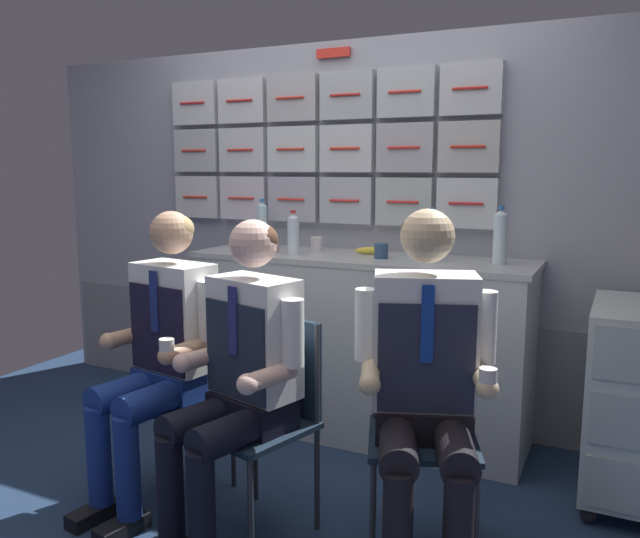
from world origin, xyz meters
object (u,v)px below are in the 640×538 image
Objects in this scene: crew_member_center at (238,370)px; folding_chair_center at (270,400)px; crew_member_left at (160,344)px; water_bottle_short at (431,236)px; snack_banana at (370,251)px; service_trolley at (637,398)px; espresso_cup_small at (381,250)px; folding_chair_near_trolley at (421,408)px; crew_member_near_trolley at (426,372)px; folding_chair_left at (189,373)px.

folding_chair_center is at bearing 74.52° from crew_member_center.
crew_member_left is 4.72× the size of water_bottle_short.
crew_member_left is 7.35× the size of snack_banana.
crew_member_left is 0.55m from folding_chair_center.
service_trolley is 1.58m from folding_chair_center.
espresso_cup_small reaches higher than snack_banana.
crew_member_near_trolley is (0.05, -0.15, 0.20)m from folding_chair_near_trolley.
folding_chair_center is 0.23m from crew_member_center.
service_trolley is 1.02× the size of folding_chair_center.
folding_chair_center is 4.95× the size of snack_banana.
water_bottle_short reaches higher than folding_chair_center.
service_trolley is at bearing 31.98° from folding_chair_center.
service_trolley is at bearing 24.87° from crew_member_left.
snack_banana is (-0.58, 0.93, 0.48)m from folding_chair_near_trolley.
service_trolley reaches higher than folding_chair_near_trolley.
espresso_cup_small is at bearing -175.43° from water_bottle_short.
folding_chair_left is 0.51m from folding_chair_center.
crew_member_left is 1.16m from crew_member_near_trolley.
snack_banana is (0.50, 0.97, 0.48)m from folding_chair_left.
service_trolley is 2.06m from crew_member_left.
service_trolley is 11.07× the size of espresso_cup_small.
folding_chair_center is 0.60m from folding_chair_near_trolley.
folding_chair_near_trolley is 1.03m from water_bottle_short.
crew_member_center reaches higher than espresso_cup_small.
folding_chair_center is at bearing -163.26° from folding_chair_near_trolley.
folding_chair_center is (0.52, 0.03, -0.17)m from crew_member_left.
water_bottle_short is (0.37, 0.99, 0.58)m from folding_chair_center.
folding_chair_left is at bearing -159.03° from service_trolley.
service_trolley reaches higher than folding_chair_left.
folding_chair_center is (0.50, -0.13, 0.00)m from folding_chair_left.
crew_member_left reaches higher than folding_chair_near_trolley.
crew_member_near_trolley reaches higher than crew_member_left.
crew_member_left is 1.49× the size of folding_chair_near_trolley.
crew_member_near_trolley is (1.13, -0.11, 0.20)m from folding_chair_left.
crew_member_near_trolley is at bearing 2.26° from folding_chair_center.
service_trolley is 1.96m from folding_chair_left.
service_trolley is at bearing 41.02° from folding_chair_near_trolley.
crew_member_near_trolley reaches higher than service_trolley.
water_bottle_short is (0.41, 1.15, 0.42)m from crew_member_center.
crew_member_center is at bearing -165.00° from crew_member_near_trolley.
folding_chair_center is 3.18× the size of water_bottle_short.
crew_member_near_trolley is at bearing -61.12° from espresso_cup_small.
espresso_cup_small reaches higher than folding_chair_near_trolley.
service_trolley is 1.02× the size of folding_chair_left.
folding_chair_center is 0.68× the size of crew_member_center.
crew_member_left is (-1.86, -0.86, 0.23)m from service_trolley.
folding_chair_near_trolley is at bearing 27.97° from crew_member_center.
folding_chair_left is at bearing -125.66° from espresso_cup_small.
crew_member_left reaches higher than water_bottle_short.
folding_chair_near_trolley is at bearing -75.56° from water_bottle_short.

